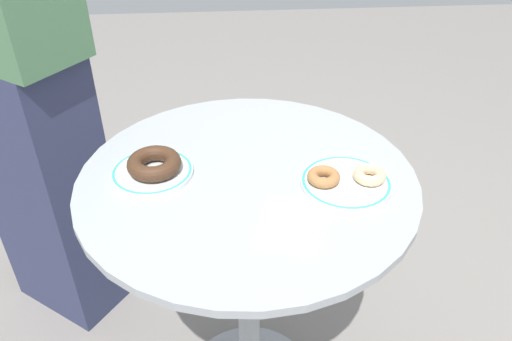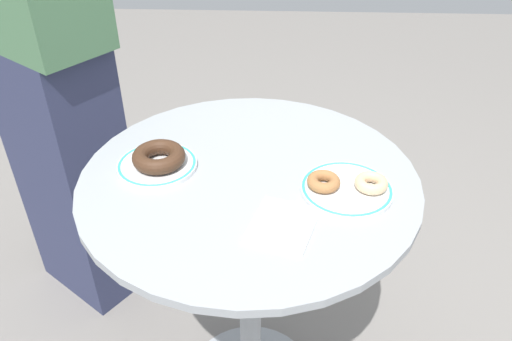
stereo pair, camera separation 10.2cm
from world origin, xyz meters
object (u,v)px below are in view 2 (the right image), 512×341
(plate_left, at_px, (157,165))
(donut_cinnamon, at_px, (324,181))
(cafe_table, at_px, (250,258))
(plate_right, at_px, (347,189))
(person_figure, at_px, (47,70))
(paper_napkin, at_px, (283,224))
(donut_glazed, at_px, (371,183))
(donut_chocolate, at_px, (159,157))

(plate_left, relative_size, donut_cinnamon, 2.56)
(cafe_table, bearing_deg, plate_left, 173.57)
(plate_left, height_order, donut_cinnamon, donut_cinnamon)
(plate_right, bearing_deg, person_figure, 149.36)
(plate_right, xyz_separation_m, donut_cinnamon, (-0.05, 0.00, 0.02))
(plate_right, bearing_deg, donut_cinnamon, 178.96)
(cafe_table, height_order, paper_napkin, paper_napkin)
(paper_napkin, relative_size, person_figure, 0.08)
(cafe_table, bearing_deg, donut_cinnamon, -16.99)
(donut_glazed, xyz_separation_m, paper_napkin, (-0.17, -0.11, -0.02))
(plate_left, bearing_deg, plate_right, -9.93)
(plate_right, xyz_separation_m, donut_glazed, (0.05, -0.00, 0.02))
(donut_chocolate, bearing_deg, plate_left, 160.00)
(person_figure, bearing_deg, plate_right, -30.64)
(plate_left, xyz_separation_m, donut_cinnamon, (0.35, -0.07, 0.02))
(cafe_table, height_order, plate_right, plate_right)
(plate_right, xyz_separation_m, donut_chocolate, (-0.39, 0.07, 0.02))
(paper_napkin, bearing_deg, person_figure, 138.79)
(plate_right, height_order, donut_glazed, donut_glazed)
(paper_napkin, bearing_deg, plate_left, 146.40)
(person_figure, bearing_deg, paper_napkin, -41.21)
(person_figure, bearing_deg, cafe_table, -35.50)
(donut_glazed, height_order, person_figure, person_figure)
(paper_napkin, bearing_deg, plate_right, 40.50)
(plate_right, height_order, donut_cinnamon, donut_cinnamon)
(donut_chocolate, distance_m, paper_napkin, 0.32)
(donut_chocolate, distance_m, donut_cinnamon, 0.35)
(cafe_table, distance_m, paper_napkin, 0.30)
(plate_left, distance_m, donut_cinnamon, 0.36)
(plate_left, bearing_deg, donut_cinnamon, -11.10)
(donut_glazed, bearing_deg, donut_cinnamon, 179.33)
(cafe_table, xyz_separation_m, paper_napkin, (0.07, -0.16, 0.24))
(plate_left, xyz_separation_m, donut_chocolate, (0.01, -0.00, 0.02))
(plate_left, height_order, donut_glazed, donut_glazed)
(donut_chocolate, bearing_deg, person_figure, 134.62)
(cafe_table, xyz_separation_m, plate_left, (-0.20, 0.02, 0.25))
(donut_cinnamon, distance_m, paper_napkin, 0.14)
(plate_left, height_order, donut_chocolate, donut_chocolate)
(donut_glazed, xyz_separation_m, donut_cinnamon, (-0.09, 0.00, 0.00))
(donut_cinnamon, xyz_separation_m, paper_napkin, (-0.08, -0.11, -0.02))
(paper_napkin, bearing_deg, donut_glazed, 31.93)
(plate_right, relative_size, person_figure, 0.11)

